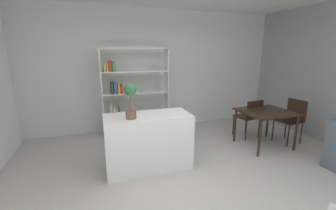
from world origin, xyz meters
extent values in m
plane|color=beige|center=(0.00, 0.00, 0.00)|extent=(9.35, 9.35, 0.00)
cube|color=silver|center=(0.00, 2.72, 1.42)|extent=(6.80, 0.06, 2.85)
cube|color=white|center=(-0.41, 0.72, 0.45)|extent=(1.34, 0.60, 0.90)
cylinder|color=brown|center=(-0.68, 0.60, 0.96)|extent=(0.15, 0.15, 0.12)
cylinder|color=#476633|center=(-0.68, 0.60, 1.14)|extent=(0.01, 0.01, 0.24)
sphere|color=#33693B|center=(-0.68, 0.60, 1.33)|extent=(0.19, 0.19, 0.19)
cube|color=white|center=(-1.05, 2.30, 0.97)|extent=(0.02, 0.31, 1.95)
cube|color=white|center=(0.41, 2.30, 0.97)|extent=(0.02, 0.31, 1.95)
cube|color=white|center=(-0.32, 2.30, 1.94)|extent=(1.47, 0.31, 0.02)
cube|color=white|center=(-0.32, 2.30, 0.01)|extent=(1.47, 0.31, 0.02)
cube|color=white|center=(-0.32, 2.30, 0.50)|extent=(1.43, 0.31, 0.02)
cube|color=white|center=(-0.32, 2.30, 0.97)|extent=(1.43, 0.31, 0.02)
cube|color=white|center=(-0.32, 2.30, 1.45)|extent=(1.43, 0.31, 0.02)
cube|color=silver|center=(-0.92, 2.30, 0.14)|extent=(0.05, 0.25, 0.24)
cube|color=orange|center=(-0.85, 2.30, 0.10)|extent=(0.05, 0.25, 0.16)
cube|color=orange|center=(-0.78, 2.30, 0.11)|extent=(0.04, 0.25, 0.17)
cube|color=silver|center=(-0.88, 2.30, 0.64)|extent=(0.04, 0.25, 0.26)
cube|color=silver|center=(-0.81, 2.30, 0.58)|extent=(0.05, 0.25, 0.14)
cube|color=gold|center=(-0.75, 2.30, 0.58)|extent=(0.04, 0.25, 0.15)
cube|color=#2D6BAD|center=(-0.70, 2.30, 0.60)|extent=(0.03, 0.25, 0.18)
cube|color=#38383D|center=(-0.83, 2.30, 1.11)|extent=(0.05, 0.25, 0.25)
cube|color=#2D6BAD|center=(-0.77, 2.30, 1.11)|extent=(0.05, 0.25, 0.24)
cube|color=gold|center=(-0.69, 2.30, 1.09)|extent=(0.05, 0.25, 0.21)
cube|color=red|center=(-0.63, 2.30, 1.08)|extent=(0.05, 0.25, 0.20)
cube|color=gold|center=(-0.95, 2.30, 1.54)|extent=(0.03, 0.25, 0.16)
cube|color=gold|center=(-0.90, 2.30, 1.53)|extent=(0.03, 0.25, 0.15)
cube|color=red|center=(-0.84, 2.30, 1.58)|extent=(0.05, 0.25, 0.23)
cube|color=#338E4C|center=(-0.77, 2.30, 1.56)|extent=(0.06, 0.25, 0.21)
cube|color=black|center=(2.00, 0.85, 0.72)|extent=(0.96, 0.86, 0.03)
cylinder|color=black|center=(1.58, 0.48, 0.35)|extent=(0.04, 0.04, 0.70)
cylinder|color=black|center=(2.42, 0.48, 0.35)|extent=(0.04, 0.04, 0.70)
cylinder|color=black|center=(1.58, 1.22, 0.35)|extent=(0.04, 0.04, 0.70)
cylinder|color=black|center=(2.42, 1.22, 0.35)|extent=(0.04, 0.04, 0.70)
cube|color=black|center=(2.60, 0.85, 0.47)|extent=(0.49, 0.47, 0.03)
cube|color=black|center=(2.80, 0.87, 0.70)|extent=(0.07, 0.42, 0.42)
cylinder|color=black|center=(2.39, 1.01, 0.23)|extent=(0.03, 0.03, 0.46)
cylinder|color=black|center=(2.42, 0.65, 0.23)|extent=(0.03, 0.03, 0.46)
cylinder|color=black|center=(2.77, 1.05, 0.23)|extent=(0.03, 0.03, 0.46)
cylinder|color=black|center=(2.81, 0.69, 0.23)|extent=(0.03, 0.03, 0.46)
cube|color=black|center=(2.00, 1.40, 0.46)|extent=(0.51, 0.50, 0.03)
cube|color=black|center=(2.03, 1.20, 0.67)|extent=(0.45, 0.09, 0.39)
cylinder|color=black|center=(2.16, 1.62, 0.22)|extent=(0.03, 0.03, 0.45)
cylinder|color=black|center=(1.78, 1.56, 0.22)|extent=(0.03, 0.03, 0.45)
cylinder|color=black|center=(2.21, 1.24, 0.22)|extent=(0.03, 0.03, 0.45)
cylinder|color=black|center=(1.83, 1.19, 0.22)|extent=(0.03, 0.03, 0.45)
camera|label=1|loc=(-1.11, -2.49, 1.85)|focal=23.32mm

